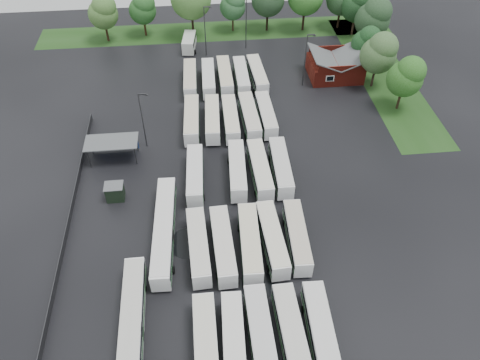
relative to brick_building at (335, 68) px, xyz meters
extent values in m
plane|color=black|center=(-24.00, -42.77, -1.87)|extent=(160.00, 160.00, 0.00)
cube|color=maroon|center=(0.00, 0.03, -0.17)|extent=(10.00, 8.00, 3.40)
cube|color=#4C4F51|center=(-2.50, 0.03, 2.43)|extent=(5.07, 8.60, 2.19)
cube|color=#4C4F51|center=(2.50, 0.03, 2.43)|extent=(5.07, 8.60, 2.19)
cube|color=maroon|center=(0.00, -3.97, 2.03)|extent=(9.00, 0.20, 1.20)
cube|color=silver|center=(-2.00, -4.02, 0.13)|extent=(1.60, 0.12, 1.20)
cylinder|color=#2D2D30|center=(-44.80, -22.77, -0.17)|extent=(0.16, 0.16, 3.40)
cylinder|color=#2D2D30|center=(-37.60, -22.77, -0.17)|extent=(0.16, 0.16, 3.40)
cylinder|color=#2D2D30|center=(-44.80, -19.57, -0.17)|extent=(0.16, 0.16, 3.40)
cylinder|color=#2D2D30|center=(-37.60, -19.57, -0.17)|extent=(0.16, 0.16, 3.40)
cube|color=#4C4F51|center=(-41.20, -21.17, 1.63)|extent=(8.20, 4.20, 0.15)
cube|color=navy|center=(-41.20, -19.27, -0.27)|extent=(7.60, 0.08, 2.60)
cube|color=black|center=(-40.20, -30.17, -0.62)|extent=(2.50, 2.00, 2.50)
cube|color=#4C4F51|center=(-40.20, -30.17, 0.69)|extent=(2.70, 2.20, 0.12)
cube|color=#1B3E13|center=(-22.00, 22.03, -1.86)|extent=(80.00, 10.00, 0.01)
cube|color=#1B3E13|center=(10.00, 0.03, -1.86)|extent=(10.00, 50.00, 0.01)
cube|color=#2D2D30|center=(-46.20, -34.77, -1.27)|extent=(0.10, 50.00, 1.20)
cube|color=white|center=(-28.20, -55.51, -0.08)|extent=(2.48, 11.73, 2.69)
cube|color=black|center=(-28.20, -55.51, 0.45)|extent=(2.54, 11.26, 0.86)
cube|color=#27512D|center=(-28.20, -55.51, -0.67)|extent=(2.53, 11.49, 0.59)
cube|color=beige|center=(-28.20, -55.51, 1.31)|extent=(2.39, 11.37, 0.12)
cylinder|color=black|center=(-28.20, -51.77, -1.43)|extent=(2.49, 0.94, 0.94)
cube|color=white|center=(-25.20, -55.21, -0.18)|extent=(2.75, 11.19, 2.55)
cube|color=black|center=(-25.20, -55.21, 0.33)|extent=(2.79, 10.75, 0.81)
cube|color=#1B4C21|center=(-25.20, -55.21, -0.74)|extent=(2.79, 10.97, 0.56)
cube|color=silver|center=(-25.20, -55.21, 1.14)|extent=(2.64, 10.85, 0.11)
cylinder|color=black|center=(-25.20, -51.66, -1.45)|extent=(2.36, 0.89, 0.89)
cube|color=white|center=(-22.18, -54.92, -0.10)|extent=(2.56, 11.67, 2.67)
cube|color=black|center=(-22.18, -54.92, 0.44)|extent=(2.61, 11.21, 0.85)
cube|color=#28502B|center=(-22.18, -54.92, -0.68)|extent=(2.61, 11.44, 0.59)
cube|color=beige|center=(-22.18, -54.92, 1.29)|extent=(2.46, 11.32, 0.12)
cylinder|color=black|center=(-22.18, -51.19, -1.43)|extent=(2.47, 0.93, 0.93)
cube|color=white|center=(-18.82, -55.14, -0.09)|extent=(2.69, 11.71, 2.67)
cube|color=black|center=(-18.82, -55.14, 0.44)|extent=(2.74, 11.24, 0.85)
cube|color=#18541F|center=(-18.82, -55.14, -0.68)|extent=(2.73, 11.47, 0.59)
cube|color=beige|center=(-18.82, -55.14, 1.29)|extent=(2.58, 11.35, 0.12)
cylinder|color=black|center=(-18.82, -51.41, -1.43)|extent=(2.48, 0.93, 0.93)
cube|color=white|center=(-15.59, -55.20, -0.09)|extent=(2.86, 11.77, 2.68)
cube|color=black|center=(-15.59, -55.20, 0.45)|extent=(2.90, 11.31, 0.86)
cube|color=#15411A|center=(-15.59, -55.20, -0.68)|extent=(2.90, 11.54, 0.59)
cube|color=silver|center=(-15.59, -55.20, 1.30)|extent=(2.75, 11.42, 0.12)
cylinder|color=black|center=(-15.59, -51.45, -1.43)|extent=(2.48, 0.94, 0.94)
cube|color=white|center=(-28.49, -41.73, -0.14)|extent=(2.86, 11.42, 2.60)
cube|color=black|center=(-28.49, -41.73, 0.38)|extent=(2.89, 10.97, 0.83)
cube|color=#1F4622|center=(-28.49, -41.73, -0.71)|extent=(2.89, 11.19, 0.57)
cube|color=beige|center=(-28.49, -41.73, 1.20)|extent=(2.75, 11.07, 0.11)
cylinder|color=black|center=(-28.49, -45.36, -1.44)|extent=(2.41, 0.91, 0.91)
cylinder|color=black|center=(-28.49, -38.11, -1.44)|extent=(2.41, 0.91, 0.91)
cube|color=white|center=(-25.34, -41.90, -0.11)|extent=(2.80, 11.61, 2.64)
cube|color=black|center=(-25.34, -41.90, 0.42)|extent=(2.84, 11.15, 0.85)
cube|color=#1C4520|center=(-25.34, -41.90, -0.69)|extent=(2.84, 11.38, 0.58)
cube|color=beige|center=(-25.34, -41.90, 1.26)|extent=(2.69, 11.26, 0.12)
cylinder|color=black|center=(-25.34, -45.59, -1.43)|extent=(2.45, 0.92, 0.92)
cylinder|color=black|center=(-25.34, -38.21, -1.43)|extent=(2.45, 0.92, 0.92)
cube|color=white|center=(-21.85, -41.88, -0.09)|extent=(2.89, 11.74, 2.67)
cube|color=black|center=(-21.85, -41.88, 0.44)|extent=(2.93, 11.27, 0.85)
cube|color=#1C4921|center=(-21.85, -41.88, -0.68)|extent=(2.93, 11.51, 0.59)
cube|color=beige|center=(-21.85, -41.88, 1.29)|extent=(2.78, 11.38, 0.12)
cylinder|color=black|center=(-21.85, -45.61, -1.43)|extent=(2.48, 0.93, 0.93)
cylinder|color=black|center=(-21.85, -38.15, -1.43)|extent=(2.48, 0.93, 0.93)
cube|color=white|center=(-18.87, -41.50, -0.13)|extent=(2.94, 11.50, 2.61)
cube|color=black|center=(-18.87, -41.50, 0.39)|extent=(2.97, 11.04, 0.84)
cube|color=#254E2B|center=(-18.87, -41.50, -0.71)|extent=(2.97, 11.27, 0.57)
cube|color=beige|center=(-18.87, -41.50, 1.22)|extent=(2.82, 11.15, 0.11)
cylinder|color=black|center=(-18.87, -45.14, -1.44)|extent=(2.42, 0.91, 0.91)
cylinder|color=black|center=(-18.87, -37.85, -1.44)|extent=(2.42, 0.91, 0.91)
cube|color=white|center=(-15.59, -41.41, -0.18)|extent=(2.76, 11.18, 2.54)
cube|color=black|center=(-15.59, -41.41, 0.33)|extent=(2.80, 10.74, 0.81)
cube|color=#234B28|center=(-15.59, -41.41, -0.74)|extent=(2.80, 10.96, 0.56)
cube|color=#BBAF9A|center=(-15.59, -41.41, 1.14)|extent=(2.65, 10.84, 0.11)
cylinder|color=black|center=(-15.59, -44.96, -1.45)|extent=(2.36, 0.89, 0.89)
cylinder|color=black|center=(-15.59, -37.86, -1.45)|extent=(2.36, 0.89, 0.89)
cube|color=white|center=(-28.49, -28.11, -0.15)|extent=(2.77, 11.34, 2.58)
cube|color=black|center=(-28.49, -28.11, 0.36)|extent=(2.80, 10.90, 0.83)
cube|color=#26522E|center=(-28.49, -28.11, -0.72)|extent=(2.80, 11.12, 0.57)
cube|color=silver|center=(-28.49, -28.11, 1.18)|extent=(2.66, 11.00, 0.11)
cylinder|color=black|center=(-28.49, -31.71, -1.44)|extent=(2.39, 0.90, 0.90)
cylinder|color=black|center=(-28.49, -24.50, -1.44)|extent=(2.39, 0.90, 0.90)
cube|color=white|center=(-22.11, -27.73, -0.13)|extent=(2.96, 11.53, 2.62)
cube|color=black|center=(-22.11, -27.73, 0.39)|extent=(2.99, 11.07, 0.84)
cube|color=#134519|center=(-22.11, -27.73, -0.70)|extent=(2.99, 11.30, 0.58)
cube|color=silver|center=(-22.11, -27.73, 1.23)|extent=(2.85, 11.18, 0.11)
cylinder|color=black|center=(-22.11, -31.38, -1.44)|extent=(2.43, 0.91, 0.91)
cylinder|color=black|center=(-22.11, -24.08, -1.44)|extent=(2.43, 0.91, 0.91)
cube|color=white|center=(-18.69, -27.99, -0.11)|extent=(2.70, 11.62, 2.65)
cube|color=black|center=(-18.69, -27.99, 0.42)|extent=(2.75, 11.16, 0.85)
cube|color=#1A501E|center=(-18.69, -27.99, -0.69)|extent=(2.75, 11.39, 0.58)
cube|color=beige|center=(-18.69, -27.99, 1.27)|extent=(2.60, 11.27, 0.12)
cylinder|color=black|center=(-18.69, -31.69, -1.43)|extent=(2.46, 0.93, 0.93)
cylinder|color=black|center=(-18.69, -24.29, -1.43)|extent=(2.46, 0.93, 0.93)
cube|color=white|center=(-15.46, -27.79, -0.12)|extent=(2.73, 11.57, 2.64)
cube|color=black|center=(-15.46, -27.79, 0.41)|extent=(2.78, 11.11, 0.84)
cube|color=#204A25|center=(-15.46, -27.79, -0.70)|extent=(2.77, 11.34, 0.58)
cube|color=beige|center=(-15.46, -27.79, 1.25)|extent=(2.63, 11.22, 0.12)
cylinder|color=black|center=(-15.46, -31.47, -1.43)|extent=(2.44, 0.92, 0.92)
cylinder|color=black|center=(-15.46, -24.11, -1.43)|extent=(2.44, 0.92, 0.92)
cube|color=white|center=(-28.60, -14.25, -0.11)|extent=(2.83, 11.63, 2.65)
cube|color=black|center=(-28.60, -14.25, 0.42)|extent=(2.87, 11.17, 0.85)
cube|color=#1A4720|center=(-28.60, -14.25, -0.69)|extent=(2.87, 11.40, 0.58)
cube|color=beige|center=(-28.60, -14.25, 1.26)|extent=(2.72, 11.28, 0.12)
cylinder|color=black|center=(-28.60, -17.94, -1.43)|extent=(2.45, 0.92, 0.92)
cylinder|color=black|center=(-28.60, -10.55, -1.43)|extent=(2.45, 0.92, 0.92)
cube|color=white|center=(-25.07, -14.36, -0.14)|extent=(2.87, 11.43, 2.60)
cube|color=black|center=(-25.07, -14.36, 0.38)|extent=(2.91, 10.98, 0.83)
cube|color=#244B29|center=(-25.07, -14.36, -0.71)|extent=(2.91, 11.21, 0.57)
cube|color=beige|center=(-25.07, -14.36, 1.20)|extent=(2.76, 11.09, 0.11)
cylinder|color=black|center=(-25.07, -17.99, -1.44)|extent=(2.41, 0.91, 0.91)
cylinder|color=black|center=(-25.07, -10.73, -1.44)|extent=(2.41, 0.91, 0.91)
cube|color=white|center=(-21.97, -14.67, -0.15)|extent=(2.44, 11.32, 2.59)
cube|color=black|center=(-21.97, -14.67, 0.37)|extent=(2.50, 10.87, 0.83)
cube|color=#224627|center=(-21.97, -14.67, -0.72)|extent=(2.49, 11.10, 0.57)
cube|color=beige|center=(-21.97, -14.67, 1.20)|extent=(2.35, 10.98, 0.11)
cylinder|color=black|center=(-21.97, -18.29, -1.44)|extent=(2.40, 0.90, 0.90)
cylinder|color=black|center=(-21.97, -11.05, -1.44)|extent=(2.40, 0.90, 0.90)
cube|color=white|center=(-18.67, -14.36, -0.10)|extent=(2.83, 11.69, 2.66)
cube|color=black|center=(-18.67, -14.36, 0.43)|extent=(2.87, 11.22, 0.85)
cube|color=#1B5525|center=(-18.67, -14.36, -0.69)|extent=(2.87, 11.45, 0.59)
cube|color=beige|center=(-18.67, -14.36, 1.28)|extent=(2.72, 11.33, 0.12)
cylinder|color=black|center=(-18.67, -18.08, -1.43)|extent=(2.47, 0.93, 0.93)
cylinder|color=black|center=(-18.67, -10.65, -1.43)|extent=(2.47, 0.93, 0.93)
cube|color=white|center=(-15.74, -14.05, -0.17)|extent=(2.53, 11.16, 2.55)
cube|color=black|center=(-15.74, -14.05, 0.34)|extent=(2.57, 10.72, 0.82)
cube|color=#174620|center=(-15.74, -14.05, -0.74)|extent=(2.57, 10.94, 0.56)
cube|color=beige|center=(-15.74, -14.05, 1.15)|extent=(2.43, 10.83, 0.11)
cylinder|color=black|center=(-15.74, -17.61, -1.45)|extent=(2.36, 0.89, 0.89)
cylinder|color=black|center=(-15.74, -10.49, -1.45)|extent=(2.36, 0.89, 0.89)
cube|color=white|center=(-28.53, -1.02, -0.16)|extent=(2.59, 11.24, 2.57)
cube|color=black|center=(-28.53, -1.02, 0.35)|extent=(2.63, 10.80, 0.82)
cube|color=#1D5426|center=(-28.53, -1.02, -0.73)|extent=(2.63, 11.02, 0.56)
cube|color=#BDB299|center=(-28.53, -1.02, 1.17)|extent=(2.49, 10.91, 0.11)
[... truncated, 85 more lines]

